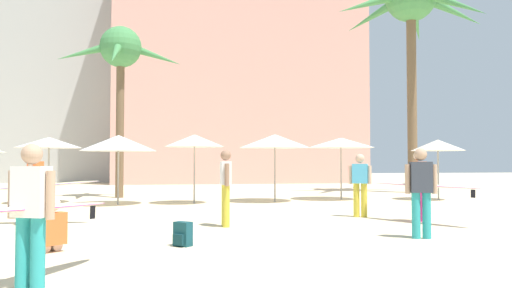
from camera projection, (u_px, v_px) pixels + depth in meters
hotel_pink at (238, 68)px, 38.11m from camera, size 17.73×8.36×17.33m
hotel_tower_gray at (37, 44)px, 41.26m from camera, size 17.71×11.10×22.45m
palm_tree_far_left at (120, 56)px, 20.88m from camera, size 5.12×4.81×7.13m
palm_tree_left at (411, 8)px, 24.58m from camera, size 7.99×7.02×10.87m
cafe_umbrella_0 at (195, 141)px, 17.72m from camera, size 2.09×2.09×2.44m
cafe_umbrella_1 at (275, 141)px, 18.62m from camera, size 2.63×2.63×2.49m
cafe_umbrella_2 at (341, 143)px, 19.62m from camera, size 2.59×2.59×2.42m
cafe_umbrella_3 at (49, 143)px, 17.86m from camera, size 2.30×2.30×2.35m
cafe_umbrella_4 at (438, 145)px, 19.47m from camera, size 2.05×2.05×2.34m
cafe_umbrella_6 at (119, 143)px, 17.29m from camera, size 2.59×2.59×2.39m
beach_towel at (250, 249)px, 8.29m from camera, size 1.97×1.43×0.01m
backpack at (183, 234)px, 8.65m from camera, size 0.35×0.35×0.42m
person_near_left at (34, 209)px, 5.86m from camera, size 1.58×2.48×1.66m
person_mid_right at (37, 185)px, 11.64m from camera, size 2.86×0.94×1.73m
person_near_right at (48, 232)px, 8.18m from camera, size 0.85×0.92×0.90m
person_far_right at (422, 184)px, 12.12m from camera, size 1.77×2.72×1.73m
person_mid_center at (360, 182)px, 13.32m from camera, size 0.58×0.38×1.67m
person_far_left at (226, 184)px, 11.33m from camera, size 0.24×0.60×1.73m
person_mid_left at (421, 189)px, 9.55m from camera, size 0.61×0.31×1.72m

